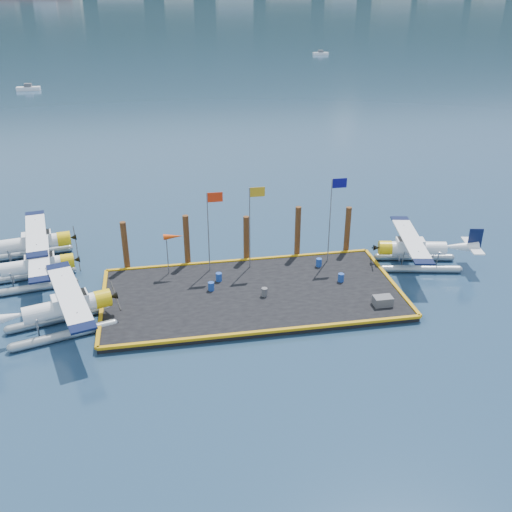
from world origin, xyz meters
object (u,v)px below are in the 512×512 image
Objects in this scene: flagpole_blue at (333,208)px; piling_3 at (298,233)px; drum_2 at (341,278)px; piling_0 at (125,247)px; drum_1 at (264,292)px; seaplane_c at (33,245)px; drum_5 at (219,277)px; piling_1 at (187,242)px; flagpole_yellow at (252,215)px; seaplane_b at (36,267)px; windsock at (173,237)px; piling_4 at (347,231)px; crate at (383,301)px; flagpole_red at (211,220)px; piling_2 at (246,240)px; seaplane_d at (414,250)px; drum_0 at (211,286)px; drum_4 at (319,262)px; seaplane_a at (65,309)px.

flagpole_blue reaches higher than piling_3.
piling_0 is (-14.97, 4.98, 1.30)m from drum_2.
seaplane_c is at bearing 151.01° from drum_1.
piling_1 is (-1.97, 3.38, 1.40)m from drum_5.
flagpole_yellow is (-0.04, 4.47, 3.82)m from drum_1.
flagpole_yellow reaches higher than seaplane_b.
seaplane_b is 9.94m from windsock.
piling_3 is (3.76, 6.07, 1.46)m from drum_1.
drum_2 is (5.73, 1.08, 0.01)m from drum_1.
drum_5 is at bearing -162.19° from piling_4.
crate is 13.11m from flagpole_red.
seaplane_b is at bearing -177.85° from piling_4.
piling_2 is at bearing 0.00° from piling_0.
seaplane_b is at bearing 97.14° from seaplane_d.
seaplane_b is 24.19m from crate.
flagpole_yellow is at bearing 0.00° from windsock.
seaplane_c reaches higher than drum_1.
drum_5 is 11.45m from crate.
drum_0 is 3.74m from drum_1.
piling_3 reaches higher than seaplane_b.
flagpole_red reaches higher than piling_3.
piling_4 is (13.53, 1.60, -1.23)m from windsock.
seaplane_b is 1.41× the size of flagpole_yellow.
crate is at bearing -18.97° from drum_1.
flagpole_yellow reaches higher than piling_1.
drum_1 is 7.28m from piling_3.
piling_4 is at bearing 38.02° from drum_1.
piling_3 is (-1.09, 2.38, 1.44)m from drum_4.
piling_0 is 0.95× the size of piling_1.
drum_0 is 12.21m from piling_4.
windsock reaches higher than crate.
flagpole_blue is at bearing -0.00° from windsock.
drum_5 is at bearing -81.69° from flagpole_red.
piling_1 is (-10.70, 1.60, -2.59)m from flagpole_blue.
piling_0 is (-15.20, 1.60, -2.69)m from flagpole_blue.
drum_5 is 4.11m from flagpole_red.
drum_4 is at bearing -25.06° from piling_2.
piling_3 is at bearing 22.85° from flagpole_yellow.
seaplane_c is at bearing 156.57° from windsock.
windsock is at bearing 163.59° from drum_2.
drum_1 is 5.88m from flagpole_yellow.
seaplane_b is 0.94× the size of seaplane_c.
seaplane_a is 9.20m from windsock.
piling_3 is at bearing 32.77° from drum_0.
piling_0 reaches higher than drum_2.
piling_4 reaches higher than seaplane_b.
windsock is at bearing -122.66° from piling_1.
flagpole_red is at bearing -150.20° from piling_2.
piling_3 is at bearing 143.93° from flagpole_blue.
flagpole_blue is (1.10, 0.78, 3.98)m from drum_4.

